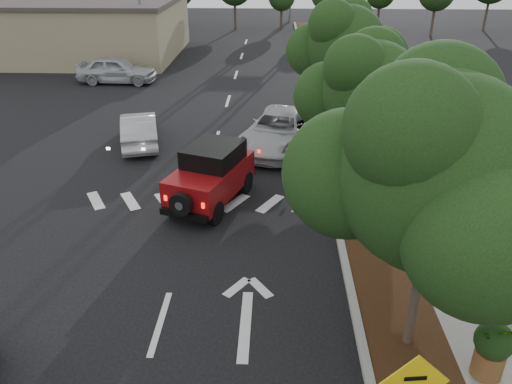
{
  "coord_description": "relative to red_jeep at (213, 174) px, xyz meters",
  "views": [
    {
      "loc": [
        2.59,
        -8.93,
        8.01
      ],
      "look_at": [
        2.13,
        3.0,
        1.96
      ],
      "focal_mm": 35.0,
      "sensor_mm": 36.0,
      "label": 1
    }
  ],
  "objects": [
    {
      "name": "ground",
      "position": [
        -0.56,
        -6.18,
        -1.01
      ],
      "size": [
        120.0,
        120.0,
        0.0
      ],
      "primitive_type": "plane",
      "color": "black",
      "rests_on": "ground"
    },
    {
      "name": "curb",
      "position": [
        4.04,
        5.82,
        -0.94
      ],
      "size": [
        0.2,
        70.0,
        0.15
      ],
      "primitive_type": "cube",
      "color": "#9E9B93",
      "rests_on": "ground"
    },
    {
      "name": "planting_strip",
      "position": [
        5.04,
        5.82,
        -0.95
      ],
      "size": [
        1.8,
        70.0,
        0.12
      ],
      "primitive_type": "cube",
      "color": "black",
      "rests_on": "ground"
    },
    {
      "name": "sidewalk",
      "position": [
        6.94,
        5.82,
        -0.95
      ],
      "size": [
        2.0,
        70.0,
        0.12
      ],
      "primitive_type": "cube",
      "color": "gray",
      "rests_on": "ground"
    },
    {
      "name": "hedge",
      "position": [
        8.34,
        5.82,
        -0.61
      ],
      "size": [
        0.8,
        70.0,
        0.8
      ],
      "primitive_type": "cube",
      "color": "black",
      "rests_on": "ground"
    },
    {
      "name": "commercial_building",
      "position": [
        -16.56,
        23.82,
        0.99
      ],
      "size": [
        22.0,
        12.0,
        4.0
      ],
      "primitive_type": "cube",
      "color": "gray",
      "rests_on": "ground"
    },
    {
      "name": "transmission_tower",
      "position": [
        5.44,
        41.82,
        -1.01
      ],
      "size": [
        7.0,
        4.0,
        28.0
      ],
      "primitive_type": null,
      "color": "slate",
      "rests_on": "ground"
    },
    {
      "name": "street_tree_near",
      "position": [
        5.04,
        -6.68,
        -1.01
      ],
      "size": [
        3.8,
        3.8,
        5.92
      ],
      "primitive_type": null,
      "color": "black",
      "rests_on": "ground"
    },
    {
      "name": "street_tree_mid",
      "position": [
        5.04,
        0.32,
        -1.01
      ],
      "size": [
        3.2,
        3.2,
        5.32
      ],
      "primitive_type": null,
      "color": "black",
      "rests_on": "ground"
    },
    {
      "name": "street_tree_far",
      "position": [
        5.04,
        6.82,
        -1.01
      ],
      "size": [
        3.4,
        3.4,
        5.62
      ],
      "primitive_type": null,
      "color": "black",
      "rests_on": "ground"
    },
    {
      "name": "light_pole_a",
      "position": [
        -7.06,
        19.82,
        -1.01
      ],
      "size": [
        2.0,
        0.22,
        9.0
      ],
      "primitive_type": null,
      "color": "slate",
      "rests_on": "ground"
    },
    {
      "name": "light_pole_b",
      "position": [
        -8.06,
        31.82,
        -1.01
      ],
      "size": [
        2.0,
        0.22,
        9.0
      ],
      "primitive_type": null,
      "color": "slate",
      "rests_on": "ground"
    },
    {
      "name": "red_jeep",
      "position": [
        0.0,
        0.0,
        0.0
      ],
      "size": [
        2.84,
        4.06,
        1.99
      ],
      "rotation": [
        0.0,
        0.0,
        -0.35
      ],
      "color": "black",
      "rests_on": "ground"
    },
    {
      "name": "silver_suv_ahead",
      "position": [
        2.27,
        5.03,
        -0.24
      ],
      "size": [
        4.0,
        6.06,
        1.55
      ],
      "primitive_type": "imported",
      "rotation": [
        0.0,
        0.0,
        -0.28
      ],
      "color": "#ADAFB5",
      "rests_on": "ground"
    },
    {
      "name": "silver_sedan_oncoming",
      "position": [
        -3.81,
        5.17,
        -0.32
      ],
      "size": [
        2.47,
        4.42,
        1.38
      ],
      "primitive_type": "imported",
      "rotation": [
        0.0,
        0.0,
        3.4
      ],
      "color": "#AEB0B6",
      "rests_on": "ground"
    },
    {
      "name": "parked_suv",
      "position": [
        -7.79,
        15.51,
        -0.19
      ],
      "size": [
        4.89,
        2.11,
        1.64
      ],
      "primitive_type": "imported",
      "rotation": [
        0.0,
        0.0,
        1.53
      ],
      "color": "#B3B6BB",
      "rests_on": "ground"
    },
    {
      "name": "terracotta_planter",
      "position": [
        6.4,
        -7.56,
        -0.12
      ],
      "size": [
        0.76,
        0.76,
        1.33
      ],
      "rotation": [
        0.0,
        0.0,
        -0.04
      ],
      "color": "brown",
      "rests_on": "ground"
    }
  ]
}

